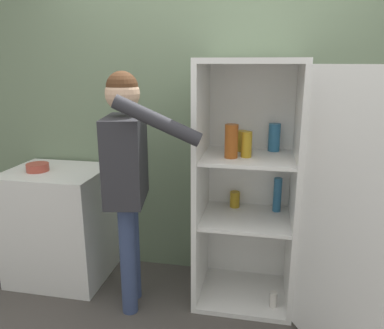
{
  "coord_description": "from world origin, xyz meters",
  "views": [
    {
      "loc": [
        0.39,
        -1.86,
        1.69
      ],
      "look_at": [
        -0.1,
        0.64,
        1.0
      ],
      "focal_mm": 35.0,
      "sensor_mm": 36.0,
      "label": 1
    }
  ],
  "objects": [
    {
      "name": "wall_back",
      "position": [
        0.0,
        0.98,
        1.27
      ],
      "size": [
        7.0,
        0.06,
        2.55
      ],
      "color": "gray",
      "rests_on": "ground_plane"
    },
    {
      "name": "refrigerator",
      "position": [
        0.42,
        0.55,
        0.86
      ],
      "size": [
        1.05,
        1.18,
        1.72
      ],
      "color": "white",
      "rests_on": "ground_plane"
    },
    {
      "name": "person",
      "position": [
        -0.48,
        0.38,
        1.05
      ],
      "size": [
        0.7,
        0.55,
        1.64
      ],
      "color": "#384770",
      "rests_on": "ground_plane"
    },
    {
      "name": "counter",
      "position": [
        -1.17,
        0.63,
        0.45
      ],
      "size": [
        0.73,
        0.6,
        0.9
      ],
      "color": "white",
      "rests_on": "ground_plane"
    },
    {
      "name": "bowl",
      "position": [
        -1.28,
        0.59,
        0.93
      ],
      "size": [
        0.17,
        0.17,
        0.06
      ],
      "color": "#B24738",
      "rests_on": "counter"
    }
  ]
}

